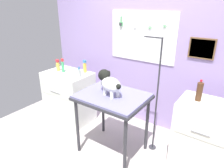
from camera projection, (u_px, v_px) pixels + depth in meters
ground at (100, 161)px, 2.80m from camera, size 4.40×4.00×0.04m
rear_wall_panel at (146, 59)px, 3.32m from camera, size 4.00×0.11×2.30m
grooming_table at (112, 101)px, 2.70m from camera, size 0.90×0.71×0.90m
grooming_arm at (156, 102)px, 2.75m from camera, size 0.30×0.11×1.64m
dog at (109, 82)px, 2.60m from camera, size 0.43×0.29×0.32m
counter_left at (69, 96)px, 3.63m from camera, size 0.80×0.58×0.90m
cabinet_right at (203, 136)px, 2.56m from camera, size 0.68×0.54×0.91m
conditioner_bottle at (63, 66)px, 3.45m from camera, size 0.05×0.05×0.24m
spray_bottle_short at (79, 73)px, 3.24m from camera, size 0.07×0.06×0.17m
shampoo_bottle at (85, 67)px, 3.44m from camera, size 0.06×0.06×0.22m
spray_bottle_tall at (58, 66)px, 3.53m from camera, size 0.06×0.06×0.20m
soda_bottle at (199, 91)px, 2.42m from camera, size 0.07×0.07×0.27m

